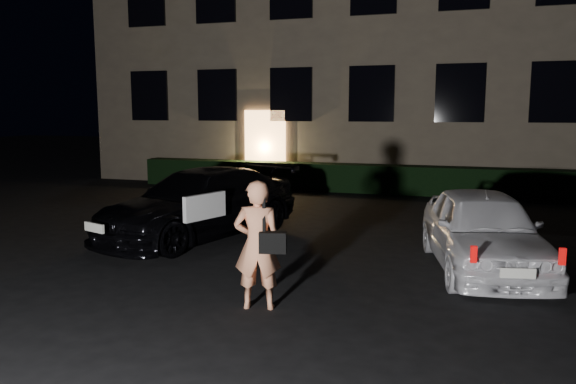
% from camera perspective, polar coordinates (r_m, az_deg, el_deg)
% --- Properties ---
extents(ground, '(80.00, 80.00, 0.00)m').
position_cam_1_polar(ground, '(7.55, -6.17, -11.02)').
color(ground, black).
rests_on(ground, ground).
extents(building, '(20.00, 8.11, 12.00)m').
position_cam_1_polar(building, '(21.96, 10.49, 17.33)').
color(building, brown).
rests_on(building, ground).
extents(hedge, '(15.00, 0.70, 0.85)m').
position_cam_1_polar(hedge, '(17.37, 8.06, 1.36)').
color(hedge, black).
rests_on(hedge, ground).
extents(sedan, '(3.27, 4.97, 1.34)m').
position_cam_1_polar(sedan, '(11.22, -8.97, -1.15)').
color(sedan, black).
rests_on(sedan, ground).
extents(hatch, '(2.28, 4.00, 1.28)m').
position_cam_1_polar(hatch, '(9.30, 19.16, -3.65)').
color(hatch, white).
rests_on(hatch, ground).
extents(man, '(0.74, 0.53, 1.64)m').
position_cam_1_polar(man, '(7.06, -3.07, -5.36)').
color(man, tan).
rests_on(man, ground).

